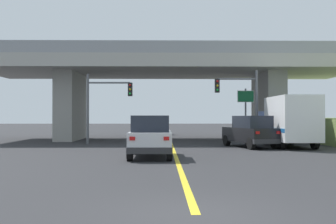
# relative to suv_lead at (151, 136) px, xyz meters

# --- Properties ---
(ground) EXTENTS (160.00, 160.00, 0.00)m
(ground) POSITION_rel_suv_lead_xyz_m (1.22, 15.34, -1.01)
(ground) COLOR #2B2B2D
(overpass_bridge) EXTENTS (30.81, 10.30, 7.51)m
(overpass_bridge) POSITION_rel_suv_lead_xyz_m (1.22, 15.34, 4.33)
(overpass_bridge) COLOR #A8A59E
(overpass_bridge) RESTS_ON ground
(lane_divider_stripe) EXTENTS (0.20, 24.42, 0.01)m
(lane_divider_stripe) POSITION_rel_suv_lead_xyz_m (1.22, 0.41, -1.01)
(lane_divider_stripe) COLOR yellow
(lane_divider_stripe) RESTS_ON ground
(suv_lead) EXTENTS (2.01, 4.61, 2.02)m
(suv_lead) POSITION_rel_suv_lead_xyz_m (0.00, 0.00, 0.00)
(suv_lead) COLOR silver
(suv_lead) RESTS_ON ground
(suv_crossing) EXTENTS (3.00, 4.97, 2.02)m
(suv_crossing) POSITION_rel_suv_lead_xyz_m (6.19, 6.43, -0.00)
(suv_crossing) COLOR black
(suv_crossing) RESTS_ON ground
(box_truck) EXTENTS (2.33, 6.88, 3.24)m
(box_truck) POSITION_rel_suv_lead_xyz_m (8.75, 6.81, 0.67)
(box_truck) COLOR navy
(box_truck) RESTS_ON ground
(sedan_oncoming) EXTENTS (1.93, 4.71, 2.02)m
(sedan_oncoming) POSITION_rel_suv_lead_xyz_m (-0.06, 26.41, -0.00)
(sedan_oncoming) COLOR black
(sedan_oncoming) RESTS_ON ground
(traffic_signal_nearside) EXTENTS (3.02, 0.36, 5.21)m
(traffic_signal_nearside) POSITION_rel_suv_lead_xyz_m (6.15, 9.04, 2.32)
(traffic_signal_nearside) COLOR #56595E
(traffic_signal_nearside) RESTS_ON ground
(traffic_signal_farside) EXTENTS (3.27, 0.36, 5.02)m
(traffic_signal_farside) POSITION_rel_suv_lead_xyz_m (-3.59, 9.76, 2.20)
(traffic_signal_farside) COLOR #56595E
(traffic_signal_farside) RESTS_ON ground
(highway_sign) EXTENTS (1.33, 0.17, 4.19)m
(highway_sign) POSITION_rel_suv_lead_xyz_m (7.20, 12.97, 1.99)
(highway_sign) COLOR slate
(highway_sign) RESTS_ON ground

